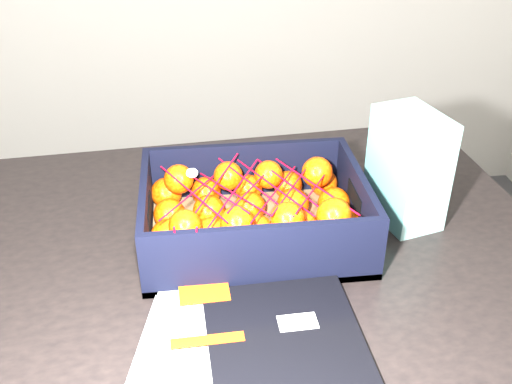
{
  "coord_description": "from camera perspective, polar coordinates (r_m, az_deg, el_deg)",
  "views": [
    {
      "loc": [
        0.33,
        -0.48,
        1.36
      ],
      "look_at": [
        0.43,
        0.33,
        0.86
      ],
      "focal_mm": 42.1,
      "sensor_mm": 36.0,
      "label": 1
    }
  ],
  "objects": [
    {
      "name": "clementine_heap",
      "position": [
        1.02,
        -0.19,
        -2.01
      ],
      "size": [
        0.35,
        0.26,
        0.1
      ],
      "color": "#E94304",
      "rests_on": "produce_crate"
    },
    {
      "name": "retail_carton",
      "position": [
        1.08,
        14.23,
        2.23
      ],
      "size": [
        0.12,
        0.15,
        0.2
      ],
      "primitive_type": "cube",
      "rotation": [
        0.0,
        0.0,
        0.26
      ],
      "color": "silver",
      "rests_on": "table"
    },
    {
      "name": "magazine_stack",
      "position": [
        0.82,
        -1.28,
        -15.53
      ],
      "size": [
        0.34,
        0.32,
        0.02
      ],
      "color": "beige",
      "rests_on": "table"
    },
    {
      "name": "mesh_net",
      "position": [
        0.98,
        -0.64,
        -0.06
      ],
      "size": [
        0.31,
        0.25,
        0.09
      ],
      "color": "red",
      "rests_on": "clementine_heap"
    },
    {
      "name": "produce_crate",
      "position": [
        1.03,
        -0.2,
        -2.69
      ],
      "size": [
        0.37,
        0.28,
        0.11
      ],
      "color": "brown",
      "rests_on": "table"
    },
    {
      "name": "table",
      "position": [
        1.09,
        -4.53,
        -9.43
      ],
      "size": [
        1.25,
        0.88,
        0.75
      ],
      "color": "black",
      "rests_on": "ground"
    }
  ]
}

